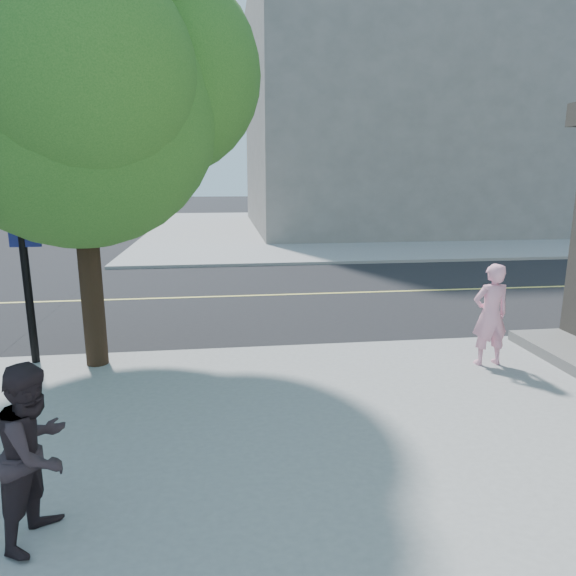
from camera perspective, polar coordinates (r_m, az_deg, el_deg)
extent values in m
plane|color=black|center=(9.90, -25.06, -7.49)|extent=(140.00, 140.00, 0.00)
cube|color=black|center=(14.07, -19.66, -1.28)|extent=(140.00, 9.00, 0.01)
cube|color=gray|center=(32.26, 11.67, 6.72)|extent=(29.00, 25.00, 0.12)
cube|color=slate|center=(32.98, 12.82, 19.10)|extent=(18.00, 16.00, 14.00)
imported|color=pink|center=(8.93, 21.71, -2.80)|extent=(0.64, 0.44, 1.69)
imported|color=black|center=(4.98, -26.36, -16.08)|extent=(0.77, 0.89, 1.58)
cylinder|color=black|center=(8.71, -21.37, 2.98)|extent=(0.35, 0.35, 3.50)
sphere|color=#387024|center=(8.67, -22.65, 18.36)|extent=(4.28, 4.28, 4.28)
sphere|color=#387024|center=(9.12, -14.31, 22.29)|extent=(3.31, 3.31, 3.31)
sphere|color=#387024|center=(9.80, -27.72, 21.75)|extent=(3.11, 3.11, 3.11)
sphere|color=#387024|center=(7.59, -22.02, 21.62)|extent=(2.92, 2.92, 2.92)
sphere|color=#387024|center=(8.33, -29.26, 26.28)|extent=(2.73, 2.73, 2.73)
cylinder|color=black|center=(9.16, -27.71, 5.92)|extent=(0.13, 0.13, 4.48)
cube|color=white|center=(9.09, -27.80, 9.26)|extent=(0.59, 0.04, 0.21)
cube|color=navy|center=(9.13, -27.46, 5.93)|extent=(0.48, 0.04, 0.59)
imported|color=black|center=(9.14, -28.62, 14.56)|extent=(0.17, 0.21, 1.07)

